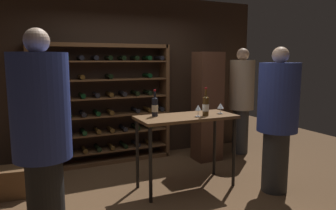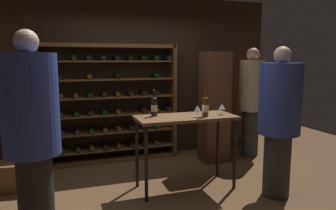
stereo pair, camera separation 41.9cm
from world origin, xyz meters
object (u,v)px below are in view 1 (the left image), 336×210
person_host_in_suit (42,132)px  wine_glass_stemmed_right (198,108)px  person_guest_plum_blouse (278,114)px  wine_glass_stemmed_center (220,106)px  person_bystander_red_print (241,96)px  wine_crate (9,182)px  wine_bottle_amber_reserve (206,106)px  display_cabinet (207,107)px  wine_bottle_black_capsule (155,106)px  wine_rack (102,105)px  tasting_table (186,124)px

person_host_in_suit → wine_glass_stemmed_right: bearing=158.5°
person_guest_plum_blouse → wine_glass_stemmed_center: bearing=-108.1°
person_bystander_red_print → wine_crate: size_ratio=4.01×
wine_crate → wine_bottle_amber_reserve: wine_bottle_amber_reserve is taller
display_cabinet → wine_bottle_black_capsule: size_ratio=5.24×
person_bystander_red_print → wine_crate: bearing=177.8°
person_host_in_suit → wine_bottle_amber_reserve: size_ratio=5.29×
wine_rack → wine_bottle_black_capsule: wine_rack is taller
person_host_in_suit → person_guest_plum_blouse: bearing=143.5°
wine_crate → wine_glass_stemmed_center: wine_glass_stemmed_center is taller
person_guest_plum_blouse → wine_glass_stemmed_right: (-0.89, 0.49, 0.06)m
person_bystander_red_print → person_host_in_suit: 3.86m
person_guest_plum_blouse → wine_crate: (-3.18, 1.27, -0.85)m
tasting_table → wine_bottle_black_capsule: 0.49m
wine_rack → person_bystander_red_print: size_ratio=1.18×
person_guest_plum_blouse → person_bystander_red_print: bearing=-172.1°
wine_rack → tasting_table: 1.68m
tasting_table → display_cabinet: display_cabinet is taller
person_host_in_suit → person_bystander_red_print: bearing=167.4°
wine_glass_stemmed_center → person_host_in_suit: bearing=-164.2°
wine_rack → display_cabinet: 1.76m
person_bystander_red_print → person_host_in_suit: (-3.47, -1.68, 0.03)m
wine_bottle_amber_reserve → wine_crate: bearing=162.1°
person_bystander_red_print → wine_glass_stemmed_center: (-1.15, -1.02, 0.03)m
tasting_table → display_cabinet: bearing=45.5°
wine_crate → wine_bottle_black_capsule: size_ratio=1.36×
wine_crate → wine_bottle_black_capsule: bearing=-16.6°
person_host_in_suit → display_cabinet: person_host_in_suit is taller
wine_bottle_amber_reserve → person_bystander_red_print: bearing=37.3°
wine_crate → wine_glass_stemmed_center: (2.69, -0.71, 0.91)m
wine_glass_stemmed_center → tasting_table: bearing=175.2°
person_host_in_suit → wine_rack: bearing=-153.8°
wine_crate → wine_glass_stemmed_right: (2.29, -0.78, 0.91)m
person_host_in_suit → wine_glass_stemmed_center: (2.32, 0.66, -0.01)m
wine_bottle_amber_reserve → wine_glass_stemmed_right: wine_bottle_amber_reserve is taller
wine_crate → wine_glass_stemmed_right: size_ratio=3.16×
person_host_in_suit → person_guest_plum_blouse: person_host_in_suit is taller
wine_rack → wine_bottle_black_capsule: (0.38, -1.35, 0.14)m
tasting_table → display_cabinet: 1.27m
wine_rack → wine_crate: (-1.40, -0.82, -0.79)m
person_guest_plum_blouse → wine_bottle_amber_reserve: bearing=-92.1°
person_host_in_suit → wine_crate: bearing=-113.5°
wine_glass_stemmed_right → person_host_in_suit: bearing=-163.0°
person_bystander_red_print → wine_glass_stemmed_right: person_bystander_red_print is taller
person_host_in_suit → wine_glass_stemmed_center: person_host_in_suit is taller
wine_glass_stemmed_right → person_guest_plum_blouse: bearing=-29.0°
person_guest_plum_blouse → wine_crate: size_ratio=3.93×
person_guest_plum_blouse → wine_bottle_black_capsule: size_ratio=5.33×
wine_glass_stemmed_right → wine_crate: bearing=161.2°
wine_crate → wine_glass_stemmed_right: 2.59m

